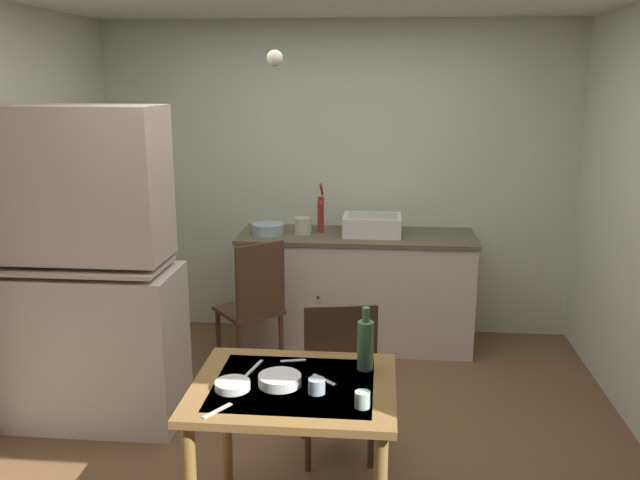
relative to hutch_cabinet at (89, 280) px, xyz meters
name	(u,v)px	position (x,y,z in m)	size (l,w,h in m)	color
ground_plane	(313,443)	(1.35, -0.17, -0.90)	(4.78, 4.78, 0.00)	brown
wall_back	(337,180)	(1.35, 1.75, 0.36)	(3.88, 0.10, 2.51)	beige
hutch_cabinet	(89,280)	(0.00, 0.00, 0.00)	(1.04, 0.53, 1.92)	beige
counter_cabinet	(356,289)	(1.53, 1.38, -0.45)	(1.82, 0.64, 0.89)	beige
sink_basin	(372,225)	(1.65, 1.38, 0.07)	(0.44, 0.34, 0.15)	white
hand_pump	(321,211)	(1.25, 1.43, 0.16)	(0.05, 0.27, 0.39)	maroon
mixing_bowl_counter	(268,229)	(0.85, 1.33, 0.03)	(0.25, 0.25, 0.08)	#9EB2C6
stoneware_crock	(303,226)	(1.11, 1.37, 0.06)	(0.13, 0.13, 0.13)	beige
dining_table	(294,407)	(1.35, -0.93, -0.27)	(0.91, 0.76, 0.74)	olive
chair_far_side	(338,377)	(1.50, -0.32, -0.40)	(0.47, 0.47, 0.94)	#4C3422
chair_by_counter	(254,303)	(0.82, 0.84, -0.41)	(0.56, 0.56, 0.96)	#543321
serving_bowl_wide	(280,380)	(1.29, -0.94, -0.14)	(0.19, 0.19, 0.05)	white
soup_bowl_small	(233,385)	(1.09, -1.00, -0.14)	(0.16, 0.16, 0.04)	white
teacup_mint	(362,400)	(1.66, -1.11, -0.13)	(0.07, 0.07, 0.07)	#ADD1C1
mug_tall	(317,386)	(1.46, -1.00, -0.13)	(0.07, 0.07, 0.07)	#9EB2C6
glass_bottle	(365,344)	(1.66, -0.74, -0.04)	(0.08, 0.08, 0.30)	#4C7F56
table_knife	(253,369)	(1.14, -0.79, -0.16)	(0.20, 0.02, 0.01)	silver
teaspoon_near_bowl	(293,361)	(1.31, -0.68, -0.16)	(0.12, 0.02, 0.01)	beige
teaspoon_by_cup	(324,380)	(1.48, -0.88, -0.16)	(0.14, 0.02, 0.01)	beige
serving_spoon	(217,411)	(1.07, -1.21, -0.16)	(0.15, 0.02, 0.01)	beige
pendant_bulb	(275,58)	(1.19, -0.34, 1.26)	(0.08, 0.08, 0.08)	#F9EFCC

